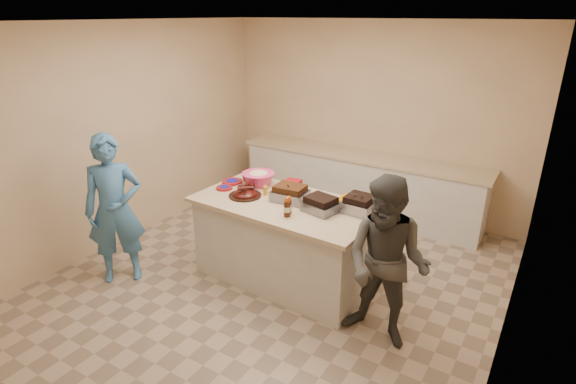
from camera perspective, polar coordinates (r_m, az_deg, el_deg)
The scene contains 20 objects.
room at distance 5.08m, azimuth -1.49°, elevation -11.24°, with size 4.50×5.00×2.70m, color #D8B68B, non-canonical shape.
back_counter at distance 6.63m, azimuth 9.00°, elevation 1.05°, with size 3.60×0.64×0.90m, color silver, non-canonical shape.
island at distance 5.14m, azimuth -0.30°, elevation -10.80°, with size 1.94×1.02×0.92m, color silver, non-canonical shape.
rib_platter at distance 4.88m, azimuth -5.46°, elevation -0.54°, with size 0.36×0.36×0.14m, color #430C09, non-canonical shape.
pulled_pork_tray at distance 4.75m, azimuth 0.26°, elevation -1.09°, with size 0.36×0.27×0.11m, color #47230F.
brisket_tray at distance 4.51m, azimuth 4.14°, elevation -2.45°, with size 0.32×0.27×0.10m, color black.
roasting_pan at distance 4.54m, azimuth 8.97°, elevation -2.49°, with size 0.30×0.30×0.12m, color gray.
coleslaw_bowl at distance 5.18m, azimuth -3.75°, elevation 0.85°, with size 0.38×0.38×0.26m, color #DE3372, non-canonical shape.
sausage_plate at distance 4.85m, azimuth 1.99°, elevation -0.60°, with size 0.28×0.28×0.05m, color silver.
mac_cheese_dish at distance 4.64m, azimuth 8.27°, elevation -1.90°, with size 0.34×0.25×0.09m, color #D17704.
bbq_bottle_a at distance 4.39m, azimuth -0.12°, elevation -3.10°, with size 0.07×0.07×0.20m, color #38190B.
bbq_bottle_b at distance 4.46m, azimuth 0.08°, elevation -2.71°, with size 0.06×0.06×0.18m, color #38190B.
mustard_bottle at distance 4.90m, azimuth -2.85°, elevation -0.38°, with size 0.05×0.05×0.13m, color orange.
sauce_bowl at distance 4.81m, azimuth 0.22°, elevation -0.81°, with size 0.14×0.04×0.14m, color silver.
plate_stack_large at distance 5.29m, azimuth -7.09°, elevation 1.16°, with size 0.23×0.23×0.03m, color maroon.
plate_stack_small at distance 5.12m, azimuth -8.06°, elevation 0.40°, with size 0.18×0.18×0.03m, color maroon.
plastic_cup at distance 5.35m, azimuth -5.36°, elevation 1.48°, with size 0.09×0.09×0.09m, color #8D3E0A.
basket_stack at distance 5.11m, azimuth 0.64°, elevation 0.62°, with size 0.18×0.13×0.09m, color maroon.
guest_blue at distance 5.48m, azimuth -19.98°, elevation -10.04°, with size 0.60×1.65×0.39m, color teal.
guest_gray at distance 4.41m, azimuth 11.56°, elevation -17.68°, with size 0.76×1.56×0.59m, color #4A4843.
Camera 1 is at (2.36, -3.54, 2.77)m, focal length 28.00 mm.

